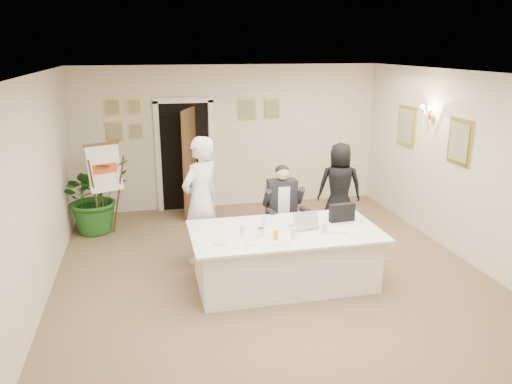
{
  "coord_description": "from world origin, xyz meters",
  "views": [
    {
      "loc": [
        -1.64,
        -6.15,
        3.14
      ],
      "look_at": [
        -0.12,
        0.6,
        1.11
      ],
      "focal_mm": 35.0,
      "sensor_mm": 36.0,
      "label": 1
    }
  ],
  "objects_px": {
    "potted_palm": "(95,196)",
    "paper_stack": "(336,230)",
    "laptop": "(303,217)",
    "seated_man": "(283,209)",
    "standing_man": "(201,200)",
    "oj_glass": "(276,235)",
    "standing_woman": "(340,186)",
    "conference_table": "(285,256)",
    "flip_chart": "(105,194)",
    "laptop_bag": "(342,213)",
    "steel_jug": "(261,232)"
  },
  "relations": [
    {
      "from": "potted_palm",
      "to": "paper_stack",
      "type": "height_order",
      "value": "potted_palm"
    },
    {
      "from": "laptop",
      "to": "seated_man",
      "type": "bearing_deg",
      "value": 82.93
    },
    {
      "from": "standing_man",
      "to": "potted_palm",
      "type": "bearing_deg",
      "value": -85.33
    },
    {
      "from": "potted_palm",
      "to": "laptop",
      "type": "relative_size",
      "value": 3.54
    },
    {
      "from": "oj_glass",
      "to": "potted_palm",
      "type": "bearing_deg",
      "value": 129.64
    },
    {
      "from": "standing_man",
      "to": "standing_woman",
      "type": "height_order",
      "value": "standing_man"
    },
    {
      "from": "paper_stack",
      "to": "oj_glass",
      "type": "height_order",
      "value": "oj_glass"
    },
    {
      "from": "conference_table",
      "to": "standing_woman",
      "type": "distance_m",
      "value": 2.43
    },
    {
      "from": "standing_woman",
      "to": "laptop",
      "type": "xyz_separation_m",
      "value": [
        -1.25,
        -1.8,
        0.14
      ]
    },
    {
      "from": "flip_chart",
      "to": "potted_palm",
      "type": "relative_size",
      "value": 1.22
    },
    {
      "from": "seated_man",
      "to": "standing_woman",
      "type": "height_order",
      "value": "standing_woman"
    },
    {
      "from": "flip_chart",
      "to": "oj_glass",
      "type": "relative_size",
      "value": 12.14
    },
    {
      "from": "potted_palm",
      "to": "laptop_bag",
      "type": "distance_m",
      "value": 4.32
    },
    {
      "from": "conference_table",
      "to": "standing_man",
      "type": "distance_m",
      "value": 1.53
    },
    {
      "from": "oj_glass",
      "to": "steel_jug",
      "type": "distance_m",
      "value": 0.23
    },
    {
      "from": "conference_table",
      "to": "flip_chart",
      "type": "relative_size",
      "value": 1.6
    },
    {
      "from": "standing_woman",
      "to": "oj_glass",
      "type": "xyz_separation_m",
      "value": [
        -1.73,
        -2.17,
        0.06
      ]
    },
    {
      "from": "flip_chart",
      "to": "potted_palm",
      "type": "height_order",
      "value": "flip_chart"
    },
    {
      "from": "conference_table",
      "to": "laptop_bag",
      "type": "xyz_separation_m",
      "value": [
        0.87,
        0.17,
        0.51
      ]
    },
    {
      "from": "conference_table",
      "to": "seated_man",
      "type": "distance_m",
      "value": 1.14
    },
    {
      "from": "conference_table",
      "to": "standing_woman",
      "type": "xyz_separation_m",
      "value": [
        1.52,
        1.86,
        0.38
      ]
    },
    {
      "from": "laptop_bag",
      "to": "steel_jug",
      "type": "height_order",
      "value": "laptop_bag"
    },
    {
      "from": "flip_chart",
      "to": "steel_jug",
      "type": "height_order",
      "value": "flip_chart"
    },
    {
      "from": "flip_chart",
      "to": "laptop",
      "type": "xyz_separation_m",
      "value": [
        2.74,
        -2.38,
        0.18
      ]
    },
    {
      "from": "standing_man",
      "to": "oj_glass",
      "type": "relative_size",
      "value": 14.68
    },
    {
      "from": "seated_man",
      "to": "potted_palm",
      "type": "xyz_separation_m",
      "value": [
        -2.93,
        1.58,
        -0.06
      ]
    },
    {
      "from": "flip_chart",
      "to": "oj_glass",
      "type": "xyz_separation_m",
      "value": [
        2.26,
        -2.75,
        0.11
      ]
    },
    {
      "from": "flip_chart",
      "to": "steel_jug",
      "type": "distance_m",
      "value": 3.33
    },
    {
      "from": "standing_man",
      "to": "steel_jug",
      "type": "distance_m",
      "value": 1.32
    },
    {
      "from": "standing_woman",
      "to": "potted_palm",
      "type": "relative_size",
      "value": 1.19
    },
    {
      "from": "standing_woman",
      "to": "potted_palm",
      "type": "bearing_deg",
      "value": 5.14
    },
    {
      "from": "potted_palm",
      "to": "laptop",
      "type": "height_order",
      "value": "potted_palm"
    },
    {
      "from": "steel_jug",
      "to": "laptop",
      "type": "bearing_deg",
      "value": 17.58
    },
    {
      "from": "seated_man",
      "to": "laptop_bag",
      "type": "relative_size",
      "value": 3.93
    },
    {
      "from": "standing_woman",
      "to": "paper_stack",
      "type": "xyz_separation_m",
      "value": [
        -0.87,
        -2.05,
        0.01
      ]
    },
    {
      "from": "laptop",
      "to": "steel_jug",
      "type": "distance_m",
      "value": 0.67
    },
    {
      "from": "flip_chart",
      "to": "laptop",
      "type": "height_order",
      "value": "flip_chart"
    },
    {
      "from": "flip_chart",
      "to": "standing_woman",
      "type": "bearing_deg",
      "value": -8.25
    },
    {
      "from": "flip_chart",
      "to": "steel_jug",
      "type": "bearing_deg",
      "value": -50.79
    },
    {
      "from": "flip_chart",
      "to": "standing_woman",
      "type": "height_order",
      "value": "flip_chart"
    },
    {
      "from": "standing_woman",
      "to": "paper_stack",
      "type": "relative_size",
      "value": 5.62
    },
    {
      "from": "conference_table",
      "to": "laptop",
      "type": "xyz_separation_m",
      "value": [
        0.27,
        0.05,
        0.52
      ]
    },
    {
      "from": "seated_man",
      "to": "oj_glass",
      "type": "bearing_deg",
      "value": -100.79
    },
    {
      "from": "flip_chart",
      "to": "oj_glass",
      "type": "distance_m",
      "value": 3.56
    },
    {
      "from": "standing_man",
      "to": "laptop",
      "type": "xyz_separation_m",
      "value": [
        1.27,
        -0.95,
        -0.04
      ]
    },
    {
      "from": "potted_palm",
      "to": "paper_stack",
      "type": "relative_size",
      "value": 4.7
    },
    {
      "from": "standing_woman",
      "to": "laptop",
      "type": "bearing_deg",
      "value": 71.0
    },
    {
      "from": "paper_stack",
      "to": "oj_glass",
      "type": "bearing_deg",
      "value": -172.0
    },
    {
      "from": "standing_man",
      "to": "laptop",
      "type": "height_order",
      "value": "standing_man"
    },
    {
      "from": "standing_man",
      "to": "standing_woman",
      "type": "distance_m",
      "value": 2.67
    }
  ]
}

